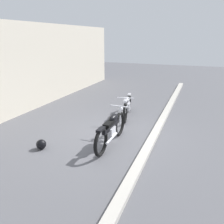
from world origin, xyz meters
TOP-DOWN VIEW (x-y plane):
  - ground_plane at (0.00, 0.00)m, footprint 40.00×40.00m
  - building_wall at (0.00, 4.16)m, footprint 18.00×0.30m
  - curb_strip at (0.00, -1.34)m, footprint 18.00×0.24m
  - helmet at (-1.57, 1.41)m, footprint 0.28×0.28m
  - motorcycle_silver at (1.84, 0.02)m, footprint 2.08×0.69m
  - motorcycle_black at (-0.60, -0.28)m, footprint 2.16×0.60m

SIDE VIEW (x-z plane):
  - ground_plane at x=0.00m, z-range 0.00..0.00m
  - curb_strip at x=0.00m, z-range 0.00..0.12m
  - helmet at x=-1.57m, z-range 0.00..0.28m
  - motorcycle_silver at x=1.84m, z-range -0.02..0.93m
  - motorcycle_black at x=-0.60m, z-range -0.02..0.95m
  - building_wall at x=0.00m, z-range 0.00..3.52m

